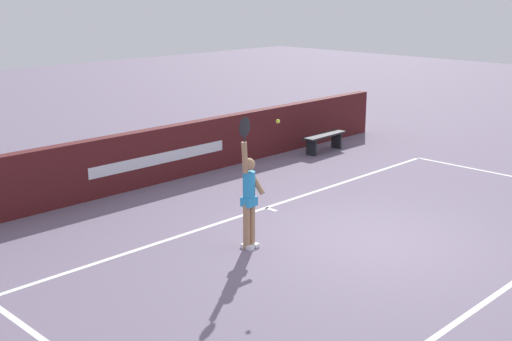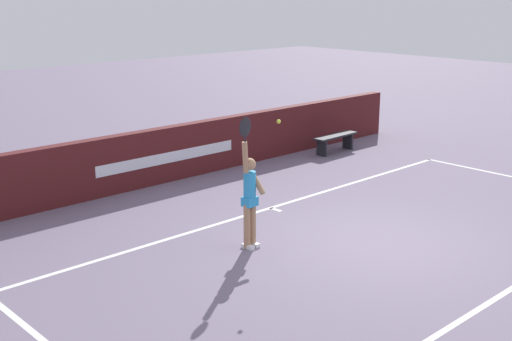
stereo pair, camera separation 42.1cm
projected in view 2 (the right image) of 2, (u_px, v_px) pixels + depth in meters
ground_plane at (379, 244)px, 11.78m from camera, size 60.00×60.00×0.00m
court_lines at (372, 241)px, 11.89m from camera, size 11.88×5.33×0.00m
back_wall at (179, 152)px, 15.75m from camera, size 15.26×0.28×1.28m
tennis_player at (250, 195)px, 11.38m from camera, size 0.44×0.39×2.34m
tennis_ball at (279, 121)px, 11.04m from camera, size 0.07×0.07×0.07m
courtside_bench_near at (335, 139)px, 18.30m from camera, size 1.54×0.43×0.49m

